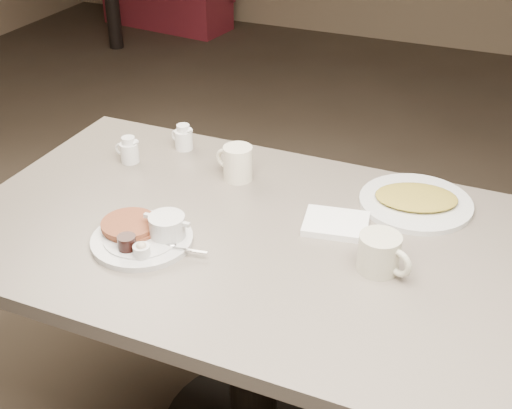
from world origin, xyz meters
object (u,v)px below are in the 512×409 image
at_px(coffee_mug_far, 237,163).
at_px(hash_plate, 416,201).
at_px(coffee_mug_near, 381,253).
at_px(creamer_right, 183,138).
at_px(creamer_left, 129,151).
at_px(diner_table, 253,285).
at_px(main_plate, 145,234).

xyz_separation_m(coffee_mug_far, hash_plate, (0.50, 0.05, -0.04)).
distance_m(coffee_mug_near, creamer_right, 0.80).
xyz_separation_m(coffee_mug_far, creamer_left, (-0.34, -0.03, -0.01)).
relative_size(diner_table, hash_plate, 4.02).
distance_m(main_plate, coffee_mug_near, 0.57).
xyz_separation_m(diner_table, creamer_left, (-0.49, 0.20, 0.21)).
height_order(main_plate, coffee_mug_far, coffee_mug_far).
height_order(coffee_mug_far, creamer_right, coffee_mug_far).
height_order(diner_table, coffee_mug_near, coffee_mug_near).
bearing_deg(diner_table, hash_plate, 39.87).
relative_size(main_plate, creamer_left, 3.60).
xyz_separation_m(diner_table, coffee_mug_far, (-0.15, 0.24, 0.22)).
height_order(diner_table, creamer_right, creamer_right).
bearing_deg(creamer_left, hash_plate, 5.98).
bearing_deg(creamer_right, coffee_mug_far, -24.83).
xyz_separation_m(coffee_mug_near, hash_plate, (0.02, 0.32, -0.03)).
distance_m(diner_table, coffee_mug_far, 0.36).
bearing_deg(coffee_mug_near, diner_table, 175.35).
bearing_deg(hash_plate, main_plate, -143.08).
bearing_deg(hash_plate, coffee_mug_far, -173.73).
bearing_deg(hash_plate, coffee_mug_near, -93.39).
height_order(coffee_mug_near, creamer_left, coffee_mug_near).
bearing_deg(creamer_left, coffee_mug_far, 5.56).
distance_m(coffee_mug_near, coffee_mug_far, 0.55).
bearing_deg(coffee_mug_near, main_plate, -168.38).
bearing_deg(coffee_mug_far, creamer_left, -174.44).
xyz_separation_m(diner_table, main_plate, (-0.23, -0.14, 0.19)).
height_order(coffee_mug_far, hash_plate, coffee_mug_far).
height_order(diner_table, creamer_left, creamer_left).
height_order(creamer_right, hash_plate, creamer_right).
relative_size(diner_table, creamer_left, 17.64).
distance_m(diner_table, creamer_left, 0.57).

